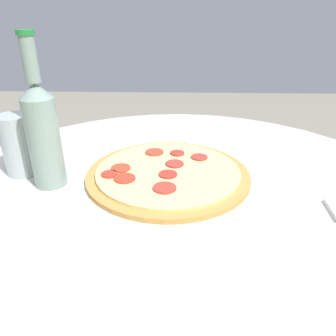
# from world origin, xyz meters

# --- Properties ---
(table) EXTENTS (1.00, 1.00, 0.75)m
(table) POSITION_xyz_m (0.00, 0.00, 0.56)
(table) COLOR silver
(table) RESTS_ON ground_plane
(pizza) EXTENTS (0.33, 0.33, 0.02)m
(pizza) POSITION_xyz_m (0.03, -0.06, 0.76)
(pizza) COLOR #C68E47
(pizza) RESTS_ON table
(beer_bottle) EXTENTS (0.06, 0.06, 0.28)m
(beer_bottle) POSITION_xyz_m (0.26, -0.02, 0.86)
(beer_bottle) COLOR gray
(beer_bottle) RESTS_ON table
(drinking_glass) EXTENTS (0.07, 0.07, 0.13)m
(drinking_glass) POSITION_xyz_m (0.33, -0.07, 0.82)
(drinking_glass) COLOR #ADBCC6
(drinking_glass) RESTS_ON table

